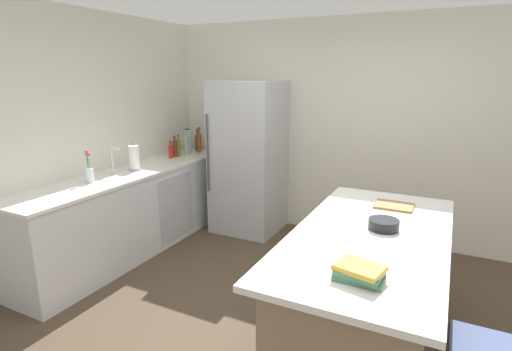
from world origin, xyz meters
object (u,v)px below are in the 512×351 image
Objects in this scene: olive_oil_bottle at (179,147)px; cookbook_stack at (359,273)px; sink_faucet at (113,160)px; flower_vase at (89,172)px; soda_bottle at (189,143)px; cutting_board at (394,206)px; gin_bottle at (186,144)px; vinegar_bottle at (199,143)px; syrup_bottle at (175,148)px; refrigerator at (249,158)px; mixing_bowl at (384,224)px; paper_towel_roll at (134,158)px; whiskey_bottle at (198,142)px; kitchen_island at (366,292)px; hot_sauce_bottle at (171,151)px.

olive_oil_bottle is 3.56m from cookbook_stack.
flower_vase is (0.03, -0.34, -0.05)m from sink_faucet.
soda_bottle is 3.00m from cutting_board.
olive_oil_bottle is at bearing -112.04° from gin_bottle.
vinegar_bottle is 0.40m from syrup_bottle.
refrigerator is 2.19m from cutting_board.
syrup_bottle is (-0.04, 1.38, 0.00)m from flower_vase.
mixing_bowl is at bearing 90.18° from cookbook_stack.
sink_faucet is at bearing -100.57° from paper_towel_roll.
whiskey_bottle reaches higher than sink_faucet.
paper_towel_roll is at bearing 88.02° from flower_vase.
olive_oil_bottle is 1.01× the size of syrup_bottle.
kitchen_island is 3.19m from olive_oil_bottle.
soda_bottle is at bearing 139.69° from cookbook_stack.
flower_vase reaches higher than paper_towel_roll.
gin_bottle is 1.64× the size of mixing_bowl.
vinegar_bottle is 1.56× the size of hot_sauce_bottle.
cookbook_stack is (2.80, -1.05, -0.12)m from sink_faucet.
flower_vase is at bearing -178.63° from mixing_bowl.
kitchen_island is 7.51× the size of cookbook_stack.
paper_towel_roll is at bearing 154.67° from cookbook_stack.
sink_faucet is at bearing -89.49° from syrup_bottle.
paper_towel_roll is (0.02, 0.59, 0.03)m from flower_vase.
gin_bottle is 1.57× the size of hot_sauce_bottle.
gin_bottle is 0.30m from hot_sauce_bottle.
whiskey_bottle is 0.39m from olive_oil_bottle.
olive_oil_bottle is at bearing -95.18° from whiskey_bottle.
kitchen_island is 6.68× the size of whiskey_bottle.
mixing_bowl reaches higher than kitchen_island.
gin_bottle is 0.20m from syrup_bottle.
hot_sauce_bottle is at bearing 154.25° from kitchen_island.
cutting_board is (2.77, 0.60, -0.10)m from flower_vase.
olive_oil_bottle is at bearing 153.50° from mixing_bowl.
gin_bottle is (0.01, -0.28, 0.02)m from whiskey_bottle.
kitchen_island is at bearing -0.74° from flower_vase.
mixing_bowl is (2.80, -1.60, -0.10)m from soda_bottle.
syrup_bottle is 3.50m from cookbook_stack.
soda_bottle reaches higher than paper_towel_roll.
paper_towel_roll reaches higher than syrup_bottle.
cookbook_stack is at bearing -20.52° from sink_faucet.
cookbook_stack is at bearing -51.56° from refrigerator.
syrup_bottle is 1.30× the size of mixing_bowl.
olive_oil_bottle is (-2.75, 1.50, 0.57)m from kitchen_island.
mixing_bowl is (-0.00, 0.77, -0.01)m from cookbook_stack.
cutting_board is at bearing 90.37° from mixing_bowl.
refrigerator is 0.90m from whiskey_bottle.
refrigerator reaches higher than cutting_board.
sink_faucet is at bearing -91.19° from gin_bottle.
vinegar_bottle is 3.66m from cookbook_stack.
flower_vase is at bearing -88.24° from olive_oil_bottle.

